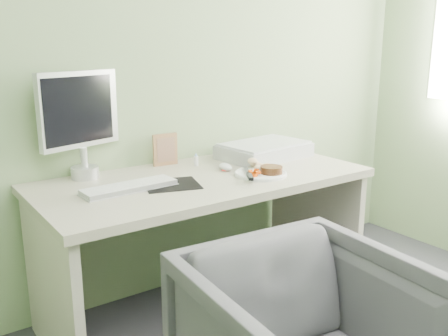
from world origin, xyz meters
TOP-DOWN VIEW (x-y plane):
  - wall_back at (0.00, 2.00)m, footprint 3.50×0.00m
  - desk at (0.00, 1.62)m, footprint 1.60×0.75m
  - plate at (0.24, 1.48)m, footprint 0.25×0.25m
  - steak at (0.27, 1.44)m, footprint 0.12×0.12m
  - potato_pile at (0.27, 1.54)m, footprint 0.11×0.08m
  - carrot_heap at (0.18, 1.46)m, footprint 0.07×0.06m
  - steak_knife at (0.14, 1.45)m, footprint 0.14×0.22m
  - mousepad at (-0.20, 1.58)m, footprint 0.29×0.28m
  - keyboard at (-0.39, 1.62)m, footprint 0.42×0.14m
  - computer_mouse at (0.15, 1.66)m, footprint 0.07×0.11m
  - photo_frame at (-0.05, 1.93)m, footprint 0.14×0.03m
  - eyedrop_bottle at (0.08, 1.83)m, footprint 0.02×0.02m
  - scanner at (0.49, 1.77)m, footprint 0.51×0.37m
  - monitor at (-0.48, 1.94)m, footprint 0.41×0.17m

SIDE VIEW (x-z plane):
  - desk at x=0.00m, z-range 0.18..0.91m
  - mousepad at x=-0.20m, z-range 0.73..0.73m
  - plate at x=0.24m, z-range 0.73..0.74m
  - keyboard at x=-0.39m, z-range 0.74..0.76m
  - computer_mouse at x=0.15m, z-range 0.73..0.76m
  - steak_knife at x=0.14m, z-range 0.75..0.76m
  - steak at x=0.27m, z-range 0.74..0.78m
  - eyedrop_bottle at x=0.08m, z-range 0.73..0.80m
  - carrot_heap at x=0.18m, z-range 0.74..0.78m
  - scanner at x=0.49m, z-range 0.73..0.80m
  - potato_pile at x=0.27m, z-range 0.74..0.80m
  - photo_frame at x=-0.05m, z-range 0.73..0.90m
  - monitor at x=-0.48m, z-range 0.76..1.26m
  - wall_back at x=0.00m, z-range -0.40..3.10m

